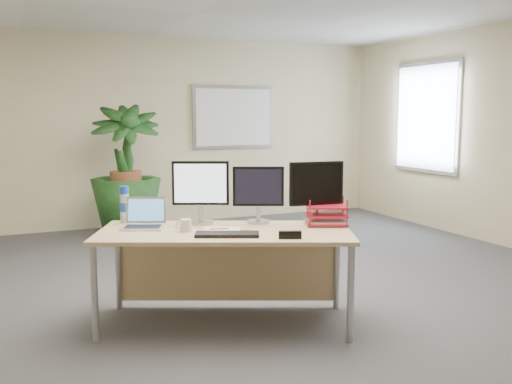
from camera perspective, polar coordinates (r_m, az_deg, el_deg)
name	(u,v)px	position (r m, az deg, el deg)	size (l,w,h in m)	color
floor	(276,307)	(4.88, 1.99, -11.37)	(8.00, 8.00, 0.00)	#46464B
back_wall	(155,131)	(8.39, -10.02, 5.98)	(7.00, 0.04, 2.70)	beige
whiteboard	(234,117)	(8.72, -2.26, 7.48)	(1.30, 0.04, 0.95)	#A2A2A6
window	(426,118)	(8.46, 16.65, 7.15)	(0.04, 1.30, 1.55)	#A2A2A6
desk	(226,247)	(4.45, -3.05, -5.53)	(2.06, 1.50, 0.73)	tan
floor_plant	(126,181)	(7.48, -12.88, 1.08)	(0.84, 0.84, 1.50)	#143714
monitor_left	(201,188)	(4.55, -5.56, 0.40)	(0.43, 0.22, 0.50)	#A8A9AD
monitor_right	(258,191)	(4.56, 0.24, 0.13)	(0.39, 0.20, 0.46)	#A8A9AD
monitor_dark	(316,188)	(4.55, 6.07, 0.37)	(0.45, 0.20, 0.50)	#A8A9AD
laptop	(144,220)	(4.51, -11.09, -2.74)	(0.40, 0.38, 0.23)	silver
keyboard	(227,234)	(4.12, -2.90, -4.25)	(0.46, 0.15, 0.03)	black
coffee_mug	(185,225)	(4.30, -7.09, -3.33)	(0.12, 0.08, 0.09)	silver
spiral_notebook	(222,230)	(4.30, -3.43, -3.81)	(0.27, 0.21, 0.01)	white
orange_pen	(219,229)	(4.30, -3.72, -3.68)	(0.01, 0.01, 0.14)	orange
yellow_highlighter	(246,230)	(4.28, -1.02, -3.84)	(0.02, 0.02, 0.12)	yellow
water_bottle	(125,205)	(4.71, -13.01, -1.30)	(0.08, 0.08, 0.30)	silver
letter_tray	(327,216)	(4.54, 7.08, -2.44)	(0.38, 0.35, 0.15)	#AF152A
stapler	(290,235)	(4.03, 3.43, -4.29)	(0.16, 0.04, 0.05)	black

